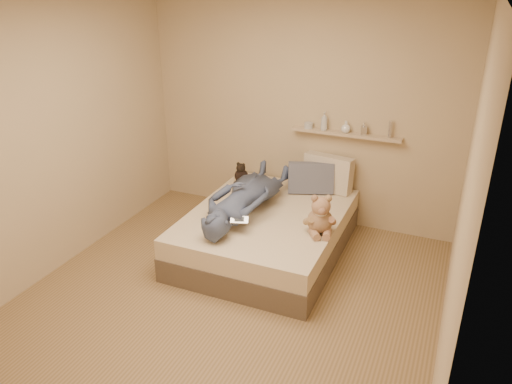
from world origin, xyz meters
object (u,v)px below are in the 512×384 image
at_px(teddy_bear, 320,217).
at_px(wall_shelf, 346,134).
at_px(pillow_grey, 311,178).
at_px(bed, 267,232).
at_px(dark_plush, 241,174).
at_px(game_console, 239,220).
at_px(person, 245,196).
at_px(pillow_cream, 328,173).

relative_size(teddy_bear, wall_shelf, 0.33).
bearing_deg(pillow_grey, wall_shelf, 35.65).
bearing_deg(bed, dark_plush, 132.50).
xyz_separation_m(game_console, person, (-0.15, 0.45, 0.03)).
relative_size(game_console, pillow_grey, 0.36).
xyz_separation_m(bed, wall_shelf, (0.55, 0.91, 0.88)).
bearing_deg(dark_plush, game_console, -65.95).
xyz_separation_m(bed, person, (-0.22, -0.07, 0.41)).
bearing_deg(dark_plush, pillow_cream, 11.30).
bearing_deg(game_console, person, 108.38).
xyz_separation_m(teddy_bear, pillow_grey, (-0.37, 0.88, 0.01)).
xyz_separation_m(game_console, pillow_grey, (0.31, 1.20, 0.02)).
bearing_deg(pillow_cream, pillow_grey, -138.27).
bearing_deg(bed, pillow_grey, 70.48).
distance_m(game_console, person, 0.47).
relative_size(pillow_cream, pillow_grey, 1.10).
height_order(game_console, wall_shelf, wall_shelf).
relative_size(teddy_bear, pillow_grey, 0.80).
height_order(teddy_bear, dark_plush, teddy_bear).
distance_m(teddy_bear, dark_plush, 1.46).
bearing_deg(wall_shelf, person, -128.15).
relative_size(bed, pillow_grey, 3.80).
bearing_deg(wall_shelf, teddy_bear, -86.44).
xyz_separation_m(teddy_bear, dark_plush, (-1.20, 0.83, -0.06)).
relative_size(bed, teddy_bear, 4.75).
bearing_deg(person, game_console, 109.94).
relative_size(dark_plush, person, 0.16).
height_order(game_console, dark_plush, dark_plush).
xyz_separation_m(bed, game_console, (-0.07, -0.51, 0.37)).
xyz_separation_m(pillow_cream, wall_shelf, (0.15, 0.08, 0.45)).
distance_m(pillow_grey, wall_shelf, 0.61).
height_order(dark_plush, wall_shelf, wall_shelf).
relative_size(game_console, person, 0.12).
bearing_deg(person, pillow_cream, -123.02).
distance_m(game_console, teddy_bear, 0.76).
xyz_separation_m(teddy_bear, person, (-0.84, 0.13, 0.02)).
bearing_deg(wall_shelf, bed, -121.18).
height_order(pillow_cream, person, pillow_cream).
xyz_separation_m(game_console, teddy_bear, (0.69, 0.32, 0.02)).
bearing_deg(person, pillow_grey, -119.80).
distance_m(teddy_bear, pillow_grey, 0.96).
distance_m(bed, pillow_cream, 1.02).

